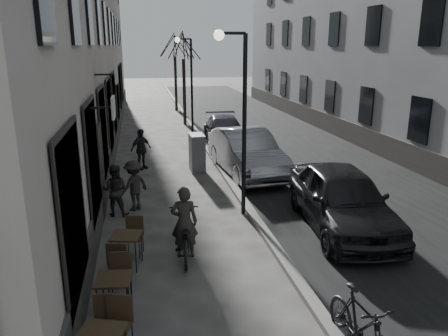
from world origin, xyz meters
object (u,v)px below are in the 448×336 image
object	(u,v)px
car_far	(225,130)
pedestrian_far	(141,149)
car_near	(342,199)
pedestrian_near	(115,190)
tree_near	(183,46)
utility_cabinet	(197,153)
streetlamp_near	(238,104)
tree_far	(175,45)
streetlamp_far	(188,75)
car_mid	(246,152)
bistro_set_b	(115,293)
moped	(360,327)
bistro_set_c	(127,247)
bicycle	(185,235)
pedestrian_mid	(134,185)

from	to	relation	value
car_far	pedestrian_far	bearing A→B (deg)	-132.07
car_near	pedestrian_near	bearing A→B (deg)	166.39
tree_near	utility_cabinet	world-z (taller)	tree_near
streetlamp_near	tree_far	world-z (taller)	tree_far
streetlamp_far	car_mid	size ratio (longest dim) A/B	1.01
bistro_set_b	moped	xyz separation A→B (m)	(3.75, -1.85, 0.09)
tree_far	car_far	xyz separation A→B (m)	(1.36, -11.75, -4.00)
streetlamp_far	bistro_set_c	bearing A→B (deg)	-101.84
tree_far	pedestrian_far	distance (m)	16.34
pedestrian_near	car_mid	distance (m)	5.75
tree_near	car_far	size ratio (longest dim) A/B	1.25
streetlamp_near	moped	distance (m)	6.78
pedestrian_far	bistro_set_b	bearing A→B (deg)	-130.32
pedestrian_far	car_near	distance (m)	8.56
bistro_set_c	car_far	xyz separation A→B (m)	(4.48, 11.82, 0.20)
utility_cabinet	pedestrian_far	distance (m)	2.22
tree_near	moped	size ratio (longest dim) A/B	3.11
tree_near	bistro_set_b	world-z (taller)	tree_near
utility_cabinet	bicycle	distance (m)	7.09
streetlamp_near	moped	bearing A→B (deg)	-85.21
streetlamp_far	car_far	bearing A→B (deg)	-62.61
tree_far	bistro_set_c	size ratio (longest dim) A/B	3.63
tree_near	bistro_set_c	distance (m)	18.34
pedestrian_mid	pedestrian_far	xyz separation A→B (m)	(0.25, 4.44, 0.05)
utility_cabinet	pedestrian_far	world-z (taller)	pedestrian_far
moped	bistro_set_b	bearing A→B (deg)	149.60
tree_near	bistro_set_c	size ratio (longest dim) A/B	3.63
bicycle	moped	bearing A→B (deg)	125.48
bistro_set_c	pedestrian_near	bearing A→B (deg)	110.52
car_mid	car_far	bearing A→B (deg)	82.68
tree_near	bicycle	world-z (taller)	tree_near
car_mid	tree_near	bearing A→B (deg)	90.83
bistro_set_b	car_far	xyz separation A→B (m)	(4.66, 13.63, 0.21)
tree_far	bistro_set_c	distance (m)	24.15
tree_far	bistro_set_b	distance (m)	25.95
pedestrian_mid	moped	size ratio (longest dim) A/B	0.82
pedestrian_near	utility_cabinet	bearing A→B (deg)	-111.56
streetlamp_near	pedestrian_near	size ratio (longest dim) A/B	3.39
car_mid	pedestrian_far	bearing A→B (deg)	154.84
streetlamp_near	pedestrian_near	distance (m)	4.23
tree_far	bicycle	bearing A→B (deg)	-94.50
moped	tree_far	bearing A→B (deg)	86.73
utility_cabinet	bistro_set_b	bearing A→B (deg)	-107.59
tree_far	moped	bearing A→B (deg)	-89.05
streetlamp_far	car_mid	bearing A→B (deg)	-81.36
streetlamp_near	car_far	world-z (taller)	streetlamp_near
tree_far	streetlamp_far	bearing A→B (deg)	-90.46
tree_far	pedestrian_near	bearing A→B (deg)	-99.72
streetlamp_far	utility_cabinet	distance (m)	7.76
bistro_set_c	pedestrian_far	world-z (taller)	pedestrian_far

